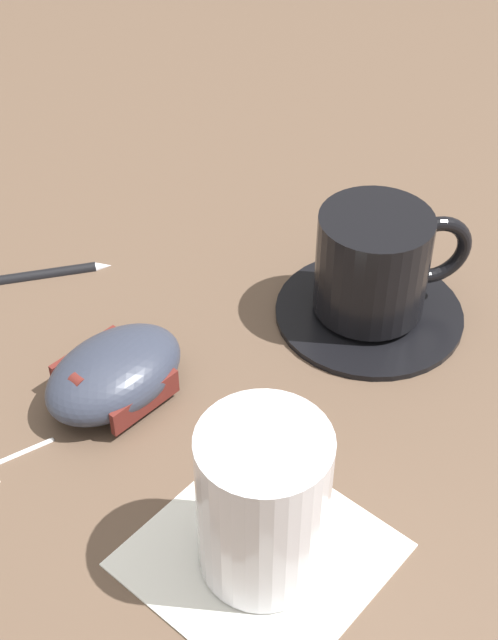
{
  "coord_description": "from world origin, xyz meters",
  "views": [
    {
      "loc": [
        -0.33,
        -0.23,
        0.42
      ],
      "look_at": [
        0.06,
        -0.03,
        0.03
      ],
      "focal_mm": 50.0,
      "sensor_mm": 36.0,
      "label": 1
    }
  ],
  "objects_px": {
    "computer_mouse": "(114,373)",
    "drinking_glass": "(263,503)",
    "coffee_cup": "(376,262)",
    "pen": "(14,275)",
    "saucer": "(369,310)"
  },
  "relations": [
    {
      "from": "saucer",
      "to": "pen",
      "type": "height_order",
      "value": "same"
    },
    {
      "from": "coffee_cup",
      "to": "computer_mouse",
      "type": "xyz_separation_m",
      "value": [
        -0.15,
        0.12,
        -0.03
      ]
    },
    {
      "from": "drinking_glass",
      "to": "pen",
      "type": "distance_m",
      "value": 0.31
    },
    {
      "from": "coffee_cup",
      "to": "computer_mouse",
      "type": "height_order",
      "value": "coffee_cup"
    },
    {
      "from": "coffee_cup",
      "to": "computer_mouse",
      "type": "bearing_deg",
      "value": 141.37
    },
    {
      "from": "coffee_cup",
      "to": "pen",
      "type": "distance_m",
      "value": 0.27
    },
    {
      "from": "drinking_glass",
      "to": "computer_mouse",
      "type": "bearing_deg",
      "value": 63.4
    },
    {
      "from": "coffee_cup",
      "to": "drinking_glass",
      "type": "xyz_separation_m",
      "value": [
        -0.22,
        -0.02,
        0.0
      ]
    },
    {
      "from": "computer_mouse",
      "to": "drinking_glass",
      "type": "bearing_deg",
      "value": -116.6
    },
    {
      "from": "computer_mouse",
      "to": "coffee_cup",
      "type": "bearing_deg",
      "value": -38.63
    },
    {
      "from": "coffee_cup",
      "to": "pen",
      "type": "bearing_deg",
      "value": 108.09
    },
    {
      "from": "computer_mouse",
      "to": "drinking_glass",
      "type": "relative_size",
      "value": 1.17
    },
    {
      "from": "computer_mouse",
      "to": "drinking_glass",
      "type": "xyz_separation_m",
      "value": [
        -0.07,
        -0.14,
        0.03
      ]
    },
    {
      "from": "saucer",
      "to": "coffee_cup",
      "type": "bearing_deg",
      "value": -5.04
    },
    {
      "from": "computer_mouse",
      "to": "pen",
      "type": "relative_size",
      "value": 0.98
    }
  ]
}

